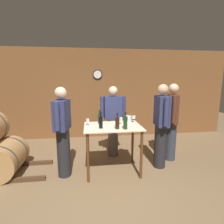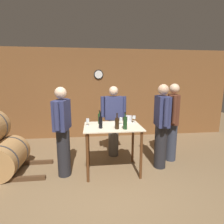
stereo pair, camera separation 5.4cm
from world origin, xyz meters
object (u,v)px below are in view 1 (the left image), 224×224
Objects in this scene: wine_glass_near_center at (121,119)px; person_visitor_near_door at (113,120)px; wine_bottle_right at (125,123)px; ice_bucket at (128,119)px; person_visitor_bearded at (172,121)px; wine_bottle_far_left at (100,118)px; wine_glass_near_right at (134,117)px; wine_bottle_left at (101,122)px; wine_bottle_center at (117,123)px; wine_glass_near_left at (88,121)px; person_visitor_with_scarf at (161,125)px; person_host at (63,131)px.

person_visitor_near_door reaches higher than wine_glass_near_center.
wine_bottle_right reaches higher than wine_glass_near_center.
person_visitor_bearded reaches higher than ice_bucket.
wine_bottle_far_left is 0.70m from wine_glass_near_right.
wine_bottle_left is 0.30m from wine_bottle_center.
person_visitor_bearded is at bearing 11.94° from wine_glass_near_center.
wine_glass_near_left is 0.94× the size of ice_bucket.
wine_bottle_right is at bearing -107.91° from ice_bucket.
person_visitor_with_scarf is at bearing -37.90° from person_visitor_near_door.
wine_glass_near_right is 0.14m from ice_bucket.
ice_bucket is (0.19, 0.20, -0.03)m from wine_glass_near_center.
person_host is at bearing 170.22° from wine_bottle_center.
person_visitor_near_door reaches higher than wine_bottle_far_left.
person_visitor_with_scarf is (1.22, 0.18, -0.14)m from wine_bottle_left.
wine_bottle_far_left reaches higher than wine_glass_near_left.
person_host is at bearing -159.71° from wine_bottle_far_left.
person_host is 1.01× the size of person_visitor_near_door.
wine_glass_near_center is (0.65, 0.02, 0.00)m from wine_glass_near_left.
wine_glass_near_left is at bearing -165.75° from ice_bucket.
person_visitor_with_scarf is at bearing 2.80° from person_host.
wine_glass_near_center is at bearing -83.83° from person_visitor_near_door.
wine_bottle_far_left is 0.43m from wine_glass_near_center.
wine_bottle_left is (0.00, -0.34, 0.01)m from wine_bottle_far_left.
person_host is (-1.39, -0.25, -0.15)m from wine_glass_near_right.
wine_bottle_left is at bearing -7.42° from person_host.
person_host is at bearing -164.33° from wine_glass_near_left.
wine_bottle_left is at bearing -150.29° from wine_glass_near_center.
person_host is 2.32m from person_visitor_bearded.
wine_glass_near_left is 0.94m from wine_glass_near_right.
wine_bottle_far_left is at bearing -171.91° from ice_bucket.
wine_bottle_right is 1.15m from person_host.
ice_bucket is (0.31, 0.51, -0.05)m from wine_bottle_center.
ice_bucket is 0.08× the size of person_visitor_bearded.
person_visitor_near_door is (0.58, 0.65, -0.15)m from wine_glass_near_left.
wine_bottle_far_left is 1.98× the size of wine_glass_near_center.
wine_bottle_right is 2.11× the size of wine_glass_near_right.
ice_bucket is at bearing 14.25° from wine_glass_near_left.
wine_bottle_center is at bearing -121.73° from ice_bucket.
wine_glass_near_left reaches higher than ice_bucket.
wine_glass_near_left is 0.65m from wine_glass_near_center.
wine_glass_near_right is at bearing 7.27° from wine_glass_near_left.
person_visitor_near_door is (-0.36, 0.53, -0.16)m from wine_glass_near_right.
wine_bottle_far_left is 0.51m from wine_bottle_center.
wine_bottle_center is 2.00× the size of wine_glass_near_right.
wine_glass_near_left is at bearing 178.69° from person_visitor_with_scarf.
wine_bottle_left is 0.32m from wine_glass_near_left.
person_visitor_near_door is (0.34, 0.53, -0.17)m from wine_bottle_far_left.
person_visitor_bearded reaches higher than wine_glass_near_right.
wine_glass_near_right is at bearing 45.37° from wine_bottle_center.
person_host is at bearing -169.94° from wine_glass_near_right.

